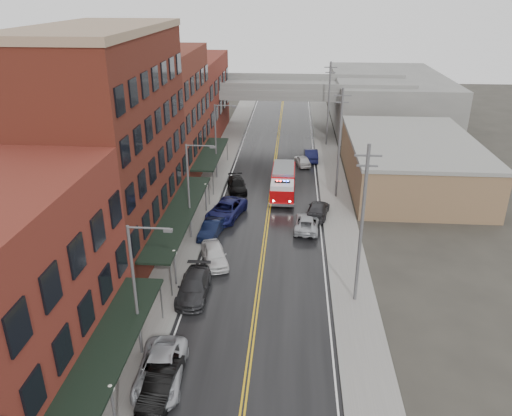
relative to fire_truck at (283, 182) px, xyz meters
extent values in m
cube|color=black|center=(-1.35, -5.17, -1.58)|extent=(11.00, 160.00, 0.02)
cube|color=slate|center=(-8.65, -5.17, -1.51)|extent=(3.00, 160.00, 0.15)
cube|color=slate|center=(5.95, -5.17, -1.51)|extent=(3.00, 160.00, 0.15)
cube|color=gray|center=(-7.00, -5.17, -1.51)|extent=(0.30, 160.00, 0.15)
cube|color=gray|center=(4.30, -5.17, -1.51)|extent=(0.30, 160.00, 0.15)
cube|color=#562416|center=(-14.65, -12.17, 7.41)|extent=(9.00, 20.00, 18.00)
cube|color=#602D1C|center=(-14.65, 5.33, 5.91)|extent=(9.00, 15.00, 15.00)
cube|color=maroon|center=(-14.65, 22.83, 4.41)|extent=(9.00, 20.00, 12.00)
cube|color=olive|center=(14.65, 4.83, 0.91)|extent=(14.00, 22.00, 5.00)
cube|color=slate|center=(16.65, 34.83, 2.41)|extent=(18.00, 30.00, 8.00)
cube|color=black|center=(-8.85, -31.17, 1.41)|extent=(2.60, 16.00, 0.18)
cylinder|color=slate|center=(-7.70, -23.57, -0.09)|extent=(0.10, 0.10, 3.00)
cube|color=black|center=(-8.85, -12.17, 1.41)|extent=(2.60, 18.00, 0.18)
cylinder|color=slate|center=(-7.70, -20.77, -0.09)|extent=(0.10, 0.10, 3.00)
cylinder|color=slate|center=(-7.70, -3.57, -0.09)|extent=(0.10, 0.10, 3.00)
cube|color=black|center=(-8.85, 5.33, 1.41)|extent=(2.60, 13.00, 0.18)
cylinder|color=slate|center=(-7.70, -0.77, -0.09)|extent=(0.10, 0.10, 3.00)
cylinder|color=slate|center=(-7.70, 11.43, -0.09)|extent=(0.10, 0.10, 3.00)
cylinder|color=#59595B|center=(-7.75, -33.17, -0.19)|extent=(0.14, 0.14, 2.80)
sphere|color=silver|center=(-7.75, -33.17, 1.31)|extent=(0.44, 0.44, 0.44)
cylinder|color=#59595B|center=(-7.75, -19.17, -0.19)|extent=(0.14, 0.14, 2.80)
sphere|color=silver|center=(-7.75, -19.17, 1.31)|extent=(0.44, 0.44, 0.44)
cylinder|color=#59595B|center=(-7.75, -5.17, -0.19)|extent=(0.14, 0.14, 2.80)
sphere|color=silver|center=(-7.75, -5.17, 1.31)|extent=(0.44, 0.44, 0.44)
cylinder|color=#59595B|center=(-8.15, -27.17, 2.91)|extent=(0.18, 0.18, 9.00)
cylinder|color=#59595B|center=(-6.95, -27.17, 7.31)|extent=(2.40, 0.12, 0.12)
cube|color=#59595B|center=(-5.85, -27.17, 7.21)|extent=(0.50, 0.22, 0.18)
cylinder|color=#59595B|center=(-8.15, -11.17, 2.91)|extent=(0.18, 0.18, 9.00)
cylinder|color=#59595B|center=(-6.95, -11.17, 7.31)|extent=(2.40, 0.12, 0.12)
cube|color=#59595B|center=(-5.85, -11.17, 7.21)|extent=(0.50, 0.22, 0.18)
cylinder|color=#59595B|center=(-8.15, 4.83, 2.91)|extent=(0.18, 0.18, 9.00)
cylinder|color=#59595B|center=(-6.95, 4.83, 7.31)|extent=(2.40, 0.12, 0.12)
cube|color=#59595B|center=(-5.85, 4.83, 7.21)|extent=(0.50, 0.22, 0.18)
cylinder|color=#59595B|center=(5.85, -20.17, 4.41)|extent=(0.24, 0.24, 12.00)
cube|color=#59595B|center=(5.85, -20.17, 9.61)|extent=(1.80, 0.12, 0.12)
cube|color=#59595B|center=(5.85, -20.17, 8.91)|extent=(1.40, 0.12, 0.12)
cylinder|color=#59595B|center=(5.85, -0.17, 4.41)|extent=(0.24, 0.24, 12.00)
cube|color=#59595B|center=(5.85, -0.17, 9.61)|extent=(1.80, 0.12, 0.12)
cube|color=#59595B|center=(5.85, -0.17, 8.91)|extent=(1.40, 0.12, 0.12)
cylinder|color=#59595B|center=(5.85, 19.83, 4.41)|extent=(0.24, 0.24, 12.00)
cube|color=#59595B|center=(5.85, 19.83, 9.61)|extent=(1.80, 0.12, 0.12)
cube|color=#59595B|center=(5.85, 19.83, 8.91)|extent=(1.40, 0.12, 0.12)
cube|color=slate|center=(-1.35, 26.83, 5.16)|extent=(40.00, 10.00, 1.50)
cube|color=slate|center=(-12.35, 26.83, 1.41)|extent=(1.60, 8.00, 6.00)
cube|color=slate|center=(9.65, 26.83, 1.41)|extent=(1.60, 8.00, 6.00)
cube|color=#AD070A|center=(0.01, 1.27, -0.02)|extent=(2.57, 5.58, 2.12)
cube|color=#AD070A|center=(-0.02, -2.67, -0.32)|extent=(2.55, 2.65, 1.51)
cube|color=silver|center=(-0.02, -2.67, 0.69)|extent=(2.42, 2.44, 0.50)
cube|color=black|center=(-0.02, -2.47, -0.02)|extent=(2.56, 1.64, 0.81)
cube|color=slate|center=(0.01, 1.27, 1.19)|extent=(2.32, 5.17, 0.30)
cube|color=black|center=(-0.02, -2.67, 1.02)|extent=(1.62, 0.30, 0.14)
sphere|color=#FF0C0C|center=(-0.58, -2.67, 1.10)|extent=(0.20, 0.20, 0.20)
sphere|color=#1933FF|center=(0.53, -2.68, 1.10)|extent=(0.20, 0.20, 0.20)
cylinder|color=black|center=(-1.14, -2.76, -1.08)|extent=(1.01, 0.36, 1.01)
cylinder|color=black|center=(1.09, -2.78, -1.08)|extent=(1.01, 0.36, 1.01)
cylinder|color=black|center=(-1.10, 0.77, -1.08)|extent=(1.01, 0.36, 1.01)
cylinder|color=black|center=(1.12, 0.75, -1.08)|extent=(1.01, 0.36, 1.01)
cylinder|color=black|center=(-1.08, 3.30, -1.08)|extent=(1.01, 0.36, 1.01)
cylinder|color=black|center=(1.14, 3.28, -1.08)|extent=(1.01, 0.36, 1.01)
imported|color=black|center=(-6.06, -30.47, -0.84)|extent=(1.87, 4.63, 1.49)
imported|color=#ADAFB5|center=(-6.35, -29.37, -0.79)|extent=(3.04, 5.90, 1.59)
imported|color=#2A2A2D|center=(-6.10, -20.39, -0.81)|extent=(2.25, 5.40, 1.56)
imported|color=silver|center=(-5.32, -15.48, -0.80)|extent=(3.21, 5.00, 1.58)
imported|color=black|center=(-6.35, -10.50, -0.87)|extent=(2.15, 4.56, 1.44)
imported|color=#14174C|center=(-5.52, -6.37, -0.75)|extent=(4.16, 6.52, 1.68)
imported|color=black|center=(-5.23, 0.93, -0.89)|extent=(2.92, 5.09, 1.39)
imported|color=#ADB0B5|center=(2.51, -8.43, -0.91)|extent=(2.65, 5.07, 1.36)
imported|color=#29292C|center=(3.65, -5.37, -0.87)|extent=(2.85, 5.22, 1.43)
imported|color=silver|center=(2.25, 10.46, -0.90)|extent=(2.47, 4.28, 1.37)
imported|color=black|center=(3.39, 12.63, -0.78)|extent=(1.88, 4.97, 1.62)
camera|label=1|loc=(0.94, -51.62, 19.53)|focal=35.00mm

